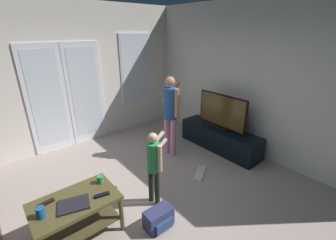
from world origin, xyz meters
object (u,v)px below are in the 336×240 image
Objects in this scene: tv_stand at (220,138)px; backpack at (159,218)px; person_child at (154,162)px; dvd_remote_slim at (102,195)px; coffee_table at (76,210)px; cup_by_laptop at (100,179)px; person_adult at (170,109)px; loose_keyboard at (200,173)px; flat_screen_tv at (222,112)px; laptop_closed at (74,205)px; cup_near_edge at (41,212)px; tv_remote_black at (46,203)px.

tv_stand is 4.80× the size of backpack.
person_child reaches higher than tv_stand.
person_child is at bearing 13.43° from dvd_remote_slim.
coffee_table is 1.06m from person_child.
dvd_remote_slim is at bearing -110.83° from cup_by_laptop.
person_adult reaches higher than coffee_table.
coffee_table is 2.07× the size of loose_keyboard.
flat_screen_tv is 0.99× the size of person_child.
tv_stand is 1.23m from person_adult.
person_adult reaches higher than person_child.
cup_near_edge is (-0.30, 0.04, 0.05)m from laptop_closed.
cup_by_laptop is at bearing -158.47° from person_adult.
backpack is (-2.17, -0.79, -0.68)m from flat_screen_tv.
person_child is (-1.95, -0.41, 0.43)m from tv_stand.
laptop_closed is at bearing -50.13° from tv_remote_black.
tv_stand is 5.29× the size of laptop_closed.
flat_screen_tv is 6.28× the size of dvd_remote_slim.
person_adult is (-0.89, 0.49, 0.11)m from flat_screen_tv.
person_adult is at bearing 151.23° from flat_screen_tv.
person_adult reaches higher than dvd_remote_slim.
cup_near_edge is at bearing -168.32° from cup_by_laptop.
loose_keyboard is 4.71× the size of cup_by_laptop.
person_adult is 8.95× the size of dvd_remote_slim.
flat_screen_tv is at bearing 5.68° from cup_near_edge.
dvd_remote_slim is at bearing 144.67° from backpack.
laptop_closed is at bearing -176.59° from dvd_remote_slim.
cup_by_laptop is 0.25m from dvd_remote_slim.
cup_by_laptop is at bearing -9.14° from tv_remote_black.
backpack is at bearing -134.80° from person_adult.
loose_keyboard is (-0.95, -0.36, -0.79)m from flat_screen_tv.
tv_stand is 2.74m from dvd_remote_slim.
person_child is 6.35× the size of dvd_remote_slim.
person_child is at bearing -139.36° from person_adult.
dvd_remote_slim is at bearing 7.18° from laptop_closed.
tv_remote_black reaches higher than backpack.
person_child is (-1.94, -0.41, -0.15)m from flat_screen_tv.
loose_keyboard is (-0.05, -0.85, -0.90)m from person_adult.
flat_screen_tv is 1.28m from loose_keyboard.
coffee_table is 0.42m from cup_by_laptop.
dvd_remote_slim reaches higher than coffee_table.
cup_by_laptop is at bearing -175.94° from flat_screen_tv.
cup_by_laptop reaches higher than dvd_remote_slim.
flat_screen_tv reaches higher than person_child.
cup_near_edge is 0.20m from tv_remote_black.
tv_remote_black is at bearing 176.96° from cup_by_laptop.
cup_near_edge is at bearing -174.39° from tv_stand.
laptop_closed is at bearing 152.87° from backpack.
coffee_table is 2.59× the size of backpack.
coffee_table is 0.85× the size of person_child.
dvd_remote_slim is (-1.75, -0.06, 0.52)m from loose_keyboard.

